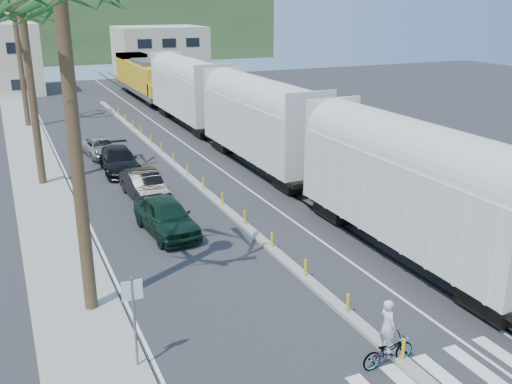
# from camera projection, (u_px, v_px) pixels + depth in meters

# --- Properties ---
(ground) EXTENTS (140.00, 140.00, 0.00)m
(ground) POSITION_uv_depth(u_px,v_px,m) (382.00, 346.00, 18.00)
(ground) COLOR #28282B
(ground) RESTS_ON ground
(sidewalk) EXTENTS (3.00, 90.00, 0.15)m
(sidewalk) POSITION_uv_depth(u_px,v_px,m) (36.00, 171.00, 36.27)
(sidewalk) COLOR gray
(sidewalk) RESTS_ON ground
(rails) EXTENTS (1.56, 100.00, 0.06)m
(rails) POSITION_uv_depth(u_px,v_px,m) (218.00, 142.00, 44.14)
(rails) COLOR black
(rails) RESTS_ON ground
(median) EXTENTS (0.45, 60.00, 0.85)m
(median) POSITION_uv_depth(u_px,v_px,m) (188.00, 176.00, 35.22)
(median) COLOR gray
(median) RESTS_ON ground
(crosswalk) EXTENTS (14.00, 2.20, 0.01)m
(crosswalk) POSITION_uv_depth(u_px,v_px,m) (424.00, 382.00, 16.27)
(crosswalk) COLOR silver
(crosswalk) RESTS_ON ground
(lane_markings) EXTENTS (9.42, 90.00, 0.01)m
(lane_markings) POSITION_uv_depth(u_px,v_px,m) (135.00, 161.00, 38.77)
(lane_markings) COLOR silver
(lane_markings) RESTS_ON ground
(freight_train) EXTENTS (3.00, 60.94, 5.85)m
(freight_train) POSITION_uv_depth(u_px,v_px,m) (227.00, 109.00, 41.33)
(freight_train) COLOR beige
(freight_train) RESTS_ON ground
(street_sign) EXTENTS (0.60, 0.08, 3.00)m
(street_sign) POSITION_uv_depth(u_px,v_px,m) (134.00, 310.00, 16.25)
(street_sign) COLOR slate
(street_sign) RESTS_ON ground
(buildings) EXTENTS (38.00, 27.00, 10.00)m
(buildings) POSITION_uv_depth(u_px,v_px,m) (22.00, 49.00, 76.05)
(buildings) COLOR beige
(buildings) RESTS_ON ground
(hillside) EXTENTS (80.00, 20.00, 12.00)m
(hillside) POSITION_uv_depth(u_px,v_px,m) (50.00, 27.00, 102.54)
(hillside) COLOR #385628
(hillside) RESTS_ON ground
(car_lead) EXTENTS (2.76, 5.23, 1.67)m
(car_lead) POSITION_uv_depth(u_px,v_px,m) (166.00, 216.00, 26.56)
(car_lead) COLOR black
(car_lead) RESTS_ON ground
(car_second) EXTENTS (2.17, 4.88, 1.55)m
(car_second) POSITION_uv_depth(u_px,v_px,m) (144.00, 185.00, 31.29)
(car_second) COLOR black
(car_second) RESTS_ON ground
(car_third) EXTENTS (2.67, 5.46, 1.52)m
(car_third) POSITION_uv_depth(u_px,v_px,m) (119.00, 160.00, 36.21)
(car_third) COLOR black
(car_third) RESTS_ON ground
(car_rear) EXTENTS (2.91, 4.84, 1.23)m
(car_rear) POSITION_uv_depth(u_px,v_px,m) (101.00, 147.00, 39.98)
(car_rear) COLOR #AAACAF
(car_rear) RESTS_ON ground
(cyclist) EXTENTS (0.79, 1.84, 2.19)m
(cyclist) POSITION_uv_depth(u_px,v_px,m) (388.00, 344.00, 16.85)
(cyclist) COLOR #9EA0A5
(cyclist) RESTS_ON ground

